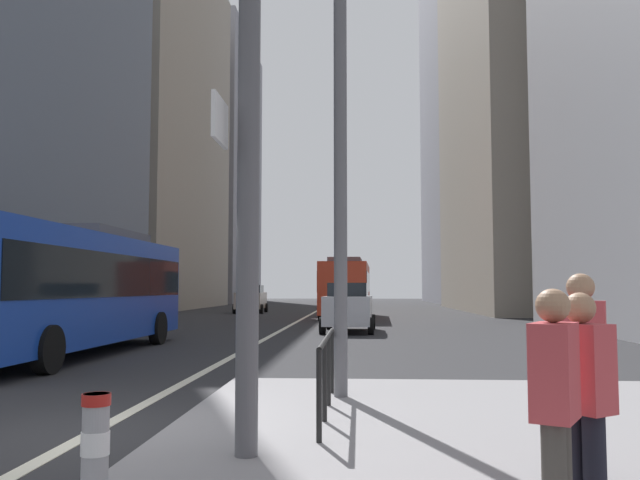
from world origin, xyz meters
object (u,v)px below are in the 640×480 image
object	(u,v)px
city_bus_blue_oncoming	(71,284)
pedestrian_walking	(583,365)
car_receding_near	(349,307)
street_lamp_post	(340,56)
pedestrian_waiting	(555,404)
traffic_signal_gantry	(76,57)
bollard_left	(95,451)
city_bus_red_receding	(347,286)
car_oncoming_mid	(251,299)
pedestrian_far	(582,398)
car_receding_far	(356,295)

from	to	relation	value
city_bus_blue_oncoming	pedestrian_walking	xyz separation A→B (m)	(9.34, -10.97, -0.73)
car_receding_near	street_lamp_post	size ratio (longest dim) A/B	0.57
pedestrian_waiting	car_receding_near	bearing A→B (deg)	94.24
city_bus_blue_oncoming	car_receding_near	bearing A→B (deg)	53.88
traffic_signal_gantry	bollard_left	world-z (taller)	traffic_signal_gantry
street_lamp_post	bollard_left	bearing A→B (deg)	-105.88
city_bus_red_receding	car_oncoming_mid	xyz separation A→B (m)	(-6.88, 7.46, -0.85)
city_bus_blue_oncoming	pedestrian_waiting	size ratio (longest dim) A/B	7.00
car_oncoming_mid	street_lamp_post	xyz separation A→B (m)	(7.33, -36.08, 4.29)
city_bus_red_receding	traffic_signal_gantry	bearing A→B (deg)	-93.76
car_oncoming_mid	bollard_left	xyz separation A→B (m)	(5.81, -41.42, -0.35)
street_lamp_post	pedestrian_waiting	xyz separation A→B (m)	(1.49, -5.58, -4.26)
bollard_left	pedestrian_walking	distance (m)	3.89
car_oncoming_mid	pedestrian_walking	size ratio (longest dim) A/B	2.61
street_lamp_post	pedestrian_far	world-z (taller)	street_lamp_post
pedestrian_walking	pedestrian_far	bearing A→B (deg)	-108.60
street_lamp_post	pedestrian_walking	xyz separation A→B (m)	(2.14, -4.12, -4.18)
street_lamp_post	pedestrian_far	xyz separation A→B (m)	(1.77, -5.22, -4.27)
traffic_signal_gantry	pedestrian_waiting	bearing A→B (deg)	-27.32
car_receding_far	street_lamp_post	xyz separation A→B (m)	(0.07, -57.65, 4.29)
street_lamp_post	pedestrian_waiting	size ratio (longest dim) A/B	5.03
street_lamp_post	traffic_signal_gantry	bearing A→B (deg)	-126.31
bollard_left	pedestrian_waiting	world-z (taller)	pedestrian_waiting
pedestrian_waiting	traffic_signal_gantry	bearing A→B (deg)	152.68
car_receding_near	traffic_signal_gantry	bearing A→B (deg)	-96.89
car_receding_far	traffic_signal_gantry	world-z (taller)	traffic_signal_gantry
city_bus_red_receding	car_receding_near	xyz separation A→B (m)	(0.31, -12.11, -0.85)
car_receding_near	pedestrian_far	world-z (taller)	car_receding_near
car_oncoming_mid	car_receding_near	size ratio (longest dim) A/B	0.99
city_bus_red_receding	car_receding_near	bearing A→B (deg)	-88.54
car_receding_near	car_receding_far	size ratio (longest dim) A/B	1.09
city_bus_blue_oncoming	traffic_signal_gantry	bearing A→B (deg)	-65.85
traffic_signal_gantry	street_lamp_post	size ratio (longest dim) A/B	0.75
car_receding_near	pedestrian_waiting	bearing A→B (deg)	-85.76
pedestrian_walking	bollard_left	bearing A→B (deg)	-161.58
pedestrian_waiting	pedestrian_far	size ratio (longest dim) A/B	1.02
city_bus_red_receding	traffic_signal_gantry	size ratio (longest dim) A/B	1.80
city_bus_red_receding	pedestrian_far	world-z (taller)	city_bus_red_receding
street_lamp_post	pedestrian_far	size ratio (longest dim) A/B	5.11
car_receding_near	traffic_signal_gantry	world-z (taller)	traffic_signal_gantry
city_bus_blue_oncoming	car_receding_near	size ratio (longest dim) A/B	2.46
city_bus_red_receding	pedestrian_walking	bearing A→B (deg)	-85.47
city_bus_blue_oncoming	traffic_signal_gantry	size ratio (longest dim) A/B	1.86
car_receding_near	pedestrian_far	bearing A→B (deg)	-84.96
city_bus_blue_oncoming	pedestrian_waiting	world-z (taller)	city_bus_blue_oncoming
pedestrian_waiting	pedestrian_walking	size ratio (longest dim) A/B	0.93
car_receding_near	pedestrian_walking	size ratio (longest dim) A/B	2.63
pedestrian_walking	car_receding_near	bearing A→B (deg)	96.33
car_oncoming_mid	pedestrian_far	world-z (taller)	car_oncoming_mid
city_bus_blue_oncoming	traffic_signal_gantry	xyz separation A→B (m)	(4.63, -10.33, 2.24)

